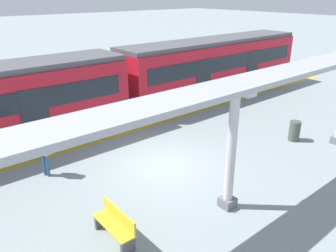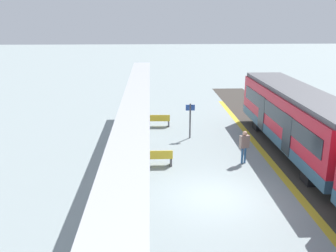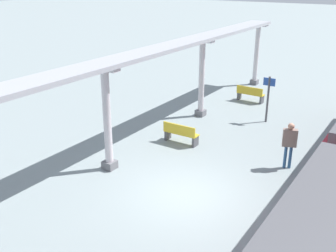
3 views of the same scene
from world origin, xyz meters
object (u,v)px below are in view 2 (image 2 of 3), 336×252
(train_near_carriage, at_px, (296,120))
(platform_info_sign, at_px, (190,117))
(canopy_pillar_third, at_px, (136,155))
(bench_near_end, at_px, (159,120))
(passenger_waiting_near_edge, at_px, (244,143))
(canopy_pillar_nearest, at_px, (142,90))
(bench_mid_platform, at_px, (158,158))
(canopy_pillar_second, at_px, (140,113))

(train_near_carriage, relative_size, platform_info_sign, 5.99)
(platform_info_sign, bearing_deg, canopy_pillar_third, 68.74)
(bench_near_end, bearing_deg, passenger_waiting_near_edge, 121.53)
(train_near_carriage, bearing_deg, passenger_waiting_near_edge, 27.28)
(canopy_pillar_nearest, relative_size, bench_mid_platform, 2.50)
(canopy_pillar_third, relative_size, platform_info_sign, 1.70)
(passenger_waiting_near_edge, bearing_deg, platform_info_sign, -61.28)
(canopy_pillar_second, relative_size, bench_mid_platform, 2.50)
(canopy_pillar_nearest, xyz_separation_m, passenger_waiting_near_edge, (-5.38, 10.51, -0.82))
(canopy_pillar_second, bearing_deg, canopy_pillar_nearest, -90.00)
(canopy_pillar_nearest, bearing_deg, train_near_carriage, 134.42)
(bench_mid_platform, bearing_deg, passenger_waiting_near_edge, -177.80)
(canopy_pillar_second, height_order, canopy_pillar_third, same)
(train_near_carriage, height_order, bench_mid_platform, train_near_carriage)
(train_near_carriage, height_order, canopy_pillar_second, canopy_pillar_second)
(canopy_pillar_third, distance_m, platform_info_sign, 8.40)
(platform_info_sign, bearing_deg, train_near_carriage, 155.25)
(bench_mid_platform, height_order, passenger_waiting_near_edge, passenger_waiting_near_edge)
(canopy_pillar_third, xyz_separation_m, bench_near_end, (-1.17, -10.40, -1.46))
(canopy_pillar_second, bearing_deg, canopy_pillar_third, 90.00)
(canopy_pillar_second, distance_m, canopy_pillar_third, 6.89)
(canopy_pillar_nearest, xyz_separation_m, bench_near_end, (-1.17, 3.65, -1.46))
(canopy_pillar_nearest, height_order, canopy_pillar_third, same)
(canopy_pillar_nearest, bearing_deg, canopy_pillar_third, 90.00)
(canopy_pillar_third, bearing_deg, bench_mid_platform, -105.81)
(platform_info_sign, height_order, passenger_waiting_near_edge, platform_info_sign)
(train_near_carriage, relative_size, canopy_pillar_third, 3.51)
(canopy_pillar_nearest, height_order, canopy_pillar_second, same)
(train_near_carriage, height_order, canopy_pillar_nearest, canopy_pillar_nearest)
(canopy_pillar_second, xyz_separation_m, bench_mid_platform, (-0.96, 3.52, -1.46))
(platform_info_sign, xyz_separation_m, passenger_waiting_near_edge, (-2.34, 4.27, -0.24))
(canopy_pillar_nearest, relative_size, bench_near_end, 2.47)
(canopy_pillar_nearest, distance_m, bench_near_end, 4.10)
(canopy_pillar_third, bearing_deg, bench_near_end, -96.43)
(canopy_pillar_third, bearing_deg, canopy_pillar_nearest, -90.00)
(canopy_pillar_second, bearing_deg, train_near_carriage, 169.13)
(canopy_pillar_third, relative_size, passenger_waiting_near_edge, 2.16)
(canopy_pillar_third, xyz_separation_m, platform_info_sign, (-3.04, -7.81, -0.57))
(canopy_pillar_second, relative_size, platform_info_sign, 1.70)
(canopy_pillar_nearest, bearing_deg, bench_near_end, 107.79)
(canopy_pillar_third, bearing_deg, passenger_waiting_near_edge, -146.63)
(canopy_pillar_third, distance_m, bench_mid_platform, 3.80)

